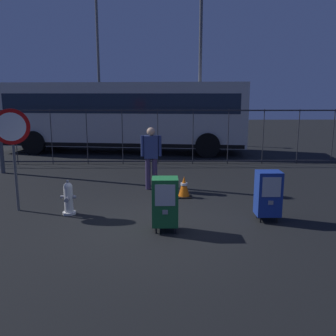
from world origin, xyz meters
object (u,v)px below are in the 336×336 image
Objects in this scene: pedestrian at (151,155)px; street_light_near_left at (201,50)px; newspaper_box_secondary at (165,202)px; stop_sign at (12,139)px; traffic_cone at (184,187)px; street_light_far_left at (98,51)px; bus_near at (125,113)px; newspaper_box_primary at (268,193)px; fire_hydrant at (68,198)px.

street_light_near_left is at bearing 73.66° from pedestrian.
stop_sign reaches higher than newspaper_box_secondary.
street_light_far_left is (-4.02, 11.75, 4.54)m from traffic_cone.
pedestrian is 0.22× the size of street_light_near_left.
bus_near is (-1.37, 6.66, 0.76)m from pedestrian.
bus_near reaches higher than newspaper_box_primary.
street_light_far_left is (-1.48, 13.05, 4.45)m from fire_hydrant.
bus_near is 4.22m from street_light_near_left.
street_light_far_left reaches higher than stop_sign.
newspaper_box_secondary is at bearing -26.09° from fire_hydrant.
traffic_cone is at bearing 132.39° from newspaper_box_primary.
traffic_cone is 8.46m from street_light_near_left.
newspaper_box_primary is 2.15m from newspaper_box_secondary.
pedestrian is (2.89, 1.82, -0.65)m from stop_sign.
fire_hydrant is at bearing 153.91° from newspaper_box_secondary.
street_light_far_left is at bearing 106.16° from pedestrian.
stop_sign is 0.21× the size of bus_near.
pedestrian is at bearing 96.48° from newspaper_box_secondary.
traffic_cone is at bearing -42.87° from pedestrian.
traffic_cone is at bearing 15.59° from stop_sign.
traffic_cone is (2.54, 1.29, -0.09)m from fire_hydrant.
pedestrian is at bearing -73.84° from street_light_far_left.
street_light_near_left reaches higher than traffic_cone.
newspaper_box_secondary is at bearing -75.90° from street_light_far_left.
street_light_near_left reaches higher than stop_sign.
pedestrian is (1.70, 2.07, 0.60)m from fire_hydrant.
bus_near is (-3.80, 9.18, 1.14)m from newspaper_box_primary.
newspaper_box_primary is at bearing -7.56° from stop_sign.
newspaper_box_secondary is at bearing -21.26° from stop_sign.
street_light_far_left is (-5.10, 4.42, 0.46)m from street_light_near_left.
fire_hydrant is 2.29m from newspaper_box_secondary.
traffic_cone is at bearing -71.13° from street_light_far_left.
street_light_near_left is at bearing 60.13° from stop_sign.
newspaper_box_primary is (4.13, -0.45, 0.22)m from fire_hydrant.
bus_near is at bearing 101.66° from pedestrian.
street_light_far_left reaches higher than fire_hydrant.
newspaper_box_secondary is 0.14× the size of street_light_near_left.
street_light_near_left is 0.89× the size of street_light_far_left.
traffic_cone is (3.72, 1.04, -1.34)m from stop_sign.
street_light_far_left is at bearing 119.75° from bus_near.
street_light_near_left is (3.62, 8.63, 3.99)m from fire_hydrant.
street_light_near_left is at bearing 80.72° from newspaper_box_secondary.
newspaper_box_primary is 0.46× the size of stop_sign.
newspaper_box_primary is at bearing -6.23° from fire_hydrant.
pedestrian is (-2.43, 2.52, 0.38)m from newspaper_box_primary.
newspaper_box_secondary is (2.05, -1.00, 0.22)m from fire_hydrant.
fire_hydrant is 13.87m from street_light_far_left.
newspaper_box_secondary is at bearing -83.52° from pedestrian.
newspaper_box_primary is at bearing 14.91° from newspaper_box_secondary.
fire_hydrant is 1.74m from stop_sign.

